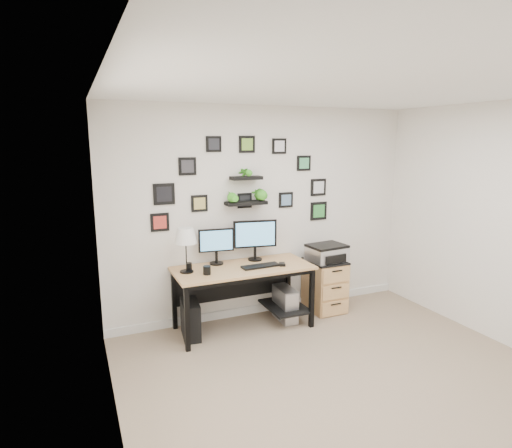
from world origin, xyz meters
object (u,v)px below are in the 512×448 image
monitor_right (255,237)px  file_cabinet (325,285)px  pc_tower_grey (285,304)px  printer (327,253)px  monitor_left (216,244)px  table_lamp (186,237)px  pc_tower_black (190,319)px  mug (207,270)px  desk (245,276)px

monitor_right → file_cabinet: size_ratio=0.79×
pc_tower_grey → printer: bearing=6.0°
pc_tower_grey → printer: (0.62, 0.07, 0.57)m
pc_tower_grey → monitor_left: bearing=164.8°
monitor_right → file_cabinet: bearing=-6.6°
monitor_left → pc_tower_grey: monitor_left is taller
table_lamp → file_cabinet: bearing=1.0°
table_lamp → pc_tower_black: 0.95m
monitor_right → file_cabinet: monitor_right is taller
monitor_left → file_cabinet: size_ratio=0.64×
file_cabinet → printer: printer is taller
file_cabinet → table_lamp: bearing=-179.0°
monitor_left → printer: size_ratio=0.87×
monitor_right → mug: bearing=-156.2°
table_lamp → file_cabinet: table_lamp is taller
pc_tower_black → table_lamp: bearing=117.9°
file_cabinet → pc_tower_black: bearing=-177.7°
table_lamp → printer: bearing=0.4°
monitor_left → file_cabinet: (1.43, -0.13, -0.66)m
file_cabinet → pc_tower_grey: bearing=-172.0°
desk → monitor_right: size_ratio=3.02×
monitor_right → printer: bearing=-7.9°
mug → desk: bearing=16.0°
desk → monitor_right: bearing=39.4°
desk → mug: 0.55m
monitor_left → monitor_right: bearing=-2.5°
table_lamp → file_cabinet: (1.83, 0.03, -0.82)m
mug → pc_tower_black: mug is taller
table_lamp → file_cabinet: size_ratio=0.75×
table_lamp → pc_tower_grey: bearing=-2.6°
monitor_left → mug: 0.45m
table_lamp → printer: size_ratio=1.02×
pc_tower_black → monitor_left: bearing=35.4°
monitor_right → table_lamp: 0.91m
mug → pc_tower_black: 0.63m
monitor_left → table_lamp: 0.46m
pc_tower_grey → file_cabinet: (0.62, 0.09, 0.13)m
table_lamp → pc_tower_black: (0.02, -0.04, -0.94)m
pc_tower_black → pc_tower_grey: bearing=6.9°
table_lamp → mug: bearing=-42.8°
desk → pc_tower_black: bearing=-178.7°
desk → printer: bearing=1.8°
pc_tower_black → printer: (1.81, 0.05, 0.57)m
mug → file_cabinet: size_ratio=0.14×
monitor_left → printer: bearing=-6.1°
monitor_left → pc_tower_black: (-0.39, -0.20, -0.79)m
desk → pc_tower_grey: desk is taller
desk → pc_tower_black: desk is taller
monitor_right → table_lamp: bearing=-170.9°
table_lamp → file_cabinet: 2.00m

